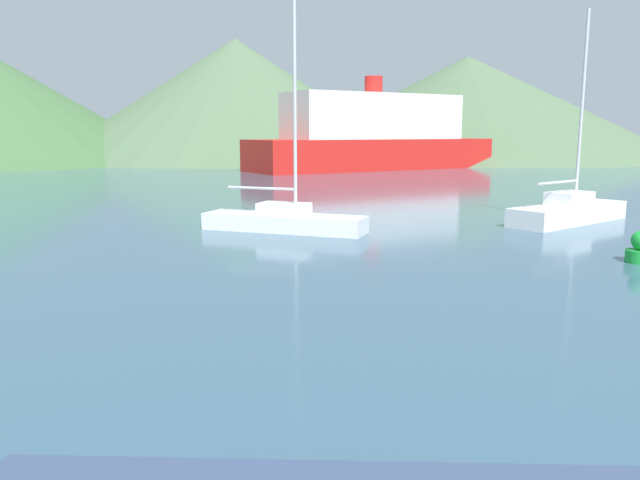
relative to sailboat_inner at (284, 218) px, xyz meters
The scene contains 5 objects.
sailboat_inner is the anchor object (origin of this frame).
sailboat_middle 11.04m from the sailboat_inner, ahead, with size 6.10×3.81×7.96m.
ferry_distant 37.61m from the sailboat_inner, 64.88° to the left, with size 24.86×12.49×8.47m.
hill_east 61.95m from the sailboat_inner, 83.32° to the left, with size 47.73×47.73×15.18m.
hill_far_east 69.29m from the sailboat_inner, 56.31° to the left, with size 55.39×55.39×13.53m.
Camera 1 is at (-4.41, 1.46, 3.47)m, focal length 35.00 mm.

